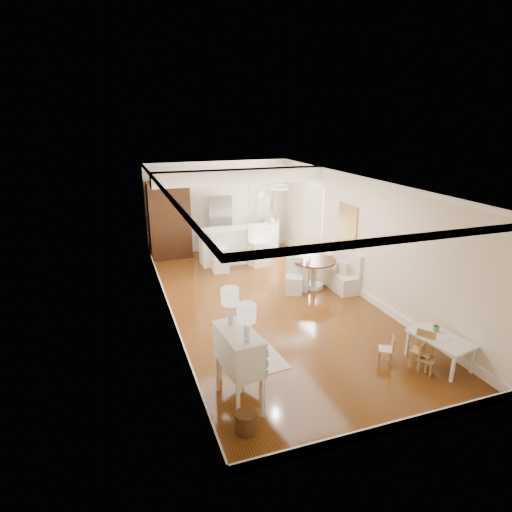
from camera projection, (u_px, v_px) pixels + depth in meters
room at (267, 216)px, 9.50m from camera, size 9.00×9.04×2.82m
secretary_bureau at (239, 368)px, 6.22m from camera, size 1.02×1.04×1.20m
gustavian_armchair at (240, 350)px, 6.81m from camera, size 0.83×0.83×1.08m
wicker_basket at (246, 422)px, 5.79m from camera, size 0.38×0.38×0.29m
kids_table at (439, 351)px, 7.35m from camera, size 0.79×1.12×0.51m
kids_chair_a at (422, 350)px, 7.22m from camera, size 0.44×0.44×0.66m
kids_chair_b at (386, 349)px, 7.40m from camera, size 0.34×0.34×0.51m
kids_chair_c at (428, 359)px, 7.11m from camera, size 0.33×0.33×0.50m
banquette at (336, 267)px, 10.73m from camera, size 0.52×1.60×0.98m
dining_table at (314, 274)px, 10.62m from camera, size 1.08×1.08×0.72m
slip_chair_near at (294, 276)px, 10.28m from camera, size 0.55×0.56×0.85m
slip_chair_far at (301, 274)px, 10.48m from camera, size 0.55×0.54×0.82m
breakfast_counter at (235, 245)px, 12.46m from camera, size 2.05×0.65×1.03m
bar_stool_left at (220, 253)px, 11.66m from camera, size 0.44×0.44×1.07m
bar_stool_right at (258, 246)px, 12.13m from camera, size 0.52×0.52×1.15m
pantry_cabinet at (169, 220)px, 12.71m from camera, size 1.20×0.60×2.30m
fridge at (231, 224)px, 13.35m from camera, size 0.75×0.65×1.80m
sideboard at (272, 236)px, 13.54m from camera, size 0.82×1.10×0.96m
pencil_cup at (436, 328)px, 7.47m from camera, size 0.14×0.14×0.09m
branch_vase at (272, 219)px, 13.33m from camera, size 0.21×0.21×0.18m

